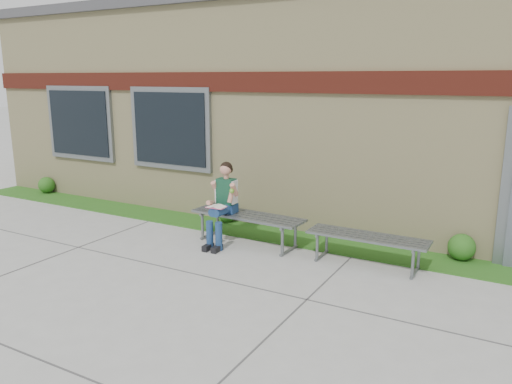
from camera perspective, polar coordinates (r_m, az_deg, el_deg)
The scene contains 9 objects.
ground at distance 6.36m, azimuth -4.52°, elevation -12.00°, with size 80.00×80.00×0.00m, color #9E9E99.
grass_strip at distance 8.49m, azimuth 5.24°, elevation -5.42°, with size 16.00×0.80×0.02m, color #1F5516.
school_building at distance 11.26m, azimuth 12.57°, elevation 9.73°, with size 16.20×6.22×4.20m.
bench_left at distance 8.17m, azimuth -0.96°, elevation -3.34°, with size 1.95×0.64×0.50m.
bench_right at distance 7.43m, azimuth 12.60°, elevation -5.64°, with size 1.74×0.49×0.45m.
girl at distance 8.09m, azimuth -3.81°, elevation -1.05°, with size 0.47×0.77×1.35m.
shrub_west at distance 12.73m, azimuth -22.82°, elevation 0.75°, with size 0.38×0.38×0.38m, color #1F5516.
shrub_mid at distance 9.39m, azimuth -3.34°, elevation -2.40°, with size 0.35×0.35×0.35m, color #1F5516.
shrub_east at distance 8.06m, azimuth 22.45°, elevation -5.83°, with size 0.40×0.40×0.40m, color #1F5516.
Camera 1 is at (3.22, -4.79, 2.68)m, focal length 35.00 mm.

